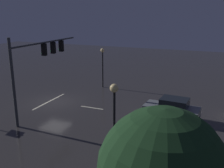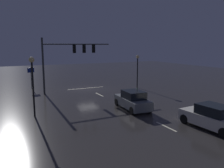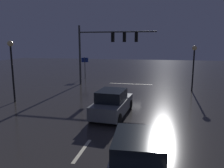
# 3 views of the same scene
# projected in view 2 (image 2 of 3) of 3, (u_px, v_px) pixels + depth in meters

# --- Properties ---
(ground_plane) EXTENTS (80.00, 80.00, 0.00)m
(ground_plane) POSITION_uv_depth(u_px,v_px,m) (87.00, 89.00, 30.62)
(ground_plane) COLOR #2D2B2B
(traffic_signal_assembly) EXTENTS (8.57, 0.47, 6.57)m
(traffic_signal_assembly) POSITION_uv_depth(u_px,v_px,m) (69.00, 54.00, 28.13)
(traffic_signal_assembly) COLOR #383A3D
(traffic_signal_assembly) RESTS_ON ground_plane
(lane_dash_far) EXTENTS (0.16, 2.20, 0.01)m
(lane_dash_far) POSITION_uv_depth(u_px,v_px,m) (99.00, 95.00, 27.08)
(lane_dash_far) COLOR beige
(lane_dash_far) RESTS_ON ground_plane
(lane_dash_mid) EXTENTS (0.16, 2.20, 0.01)m
(lane_dash_mid) POSITION_uv_depth(u_px,v_px,m) (125.00, 107.00, 21.78)
(lane_dash_mid) COLOR beige
(lane_dash_mid) RESTS_ON ground_plane
(lane_dash_near) EXTENTS (0.16, 2.20, 0.01)m
(lane_dash_near) POSITION_uv_depth(u_px,v_px,m) (166.00, 127.00, 16.48)
(lane_dash_near) COLOR beige
(lane_dash_near) RESTS_ON ground_plane
(stop_bar) EXTENTS (5.00, 0.16, 0.01)m
(stop_bar) POSITION_uv_depth(u_px,v_px,m) (86.00, 88.00, 31.07)
(stop_bar) COLOR beige
(stop_bar) RESTS_ON ground_plane
(car_approaching) EXTENTS (2.18, 4.47, 1.70)m
(car_approaching) POSITION_uv_depth(u_px,v_px,m) (133.00, 100.00, 20.88)
(car_approaching) COLOR slate
(car_approaching) RESTS_ON ground_plane
(car_distant) EXTENTS (2.15, 4.46, 1.70)m
(car_distant) POSITION_uv_depth(u_px,v_px,m) (212.00, 117.00, 16.02)
(car_distant) COLOR silver
(car_distant) RESTS_ON ground_plane
(street_lamp_left_kerb) EXTENTS (0.44, 0.44, 4.41)m
(street_lamp_left_kerb) POSITION_uv_depth(u_px,v_px,m) (137.00, 65.00, 30.94)
(street_lamp_left_kerb) COLOR black
(street_lamp_left_kerb) RESTS_ON ground_plane
(street_lamp_right_kerb) EXTENTS (0.44, 0.44, 4.82)m
(street_lamp_right_kerb) POSITION_uv_depth(u_px,v_px,m) (32.00, 75.00, 18.24)
(street_lamp_right_kerb) COLOR black
(street_lamp_right_kerb) RESTS_ON ground_plane
(route_sign) EXTENTS (0.89, 0.28, 2.80)m
(route_sign) POSITION_uv_depth(u_px,v_px,m) (31.00, 73.00, 30.53)
(route_sign) COLOR #383A3D
(route_sign) RESTS_ON ground_plane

